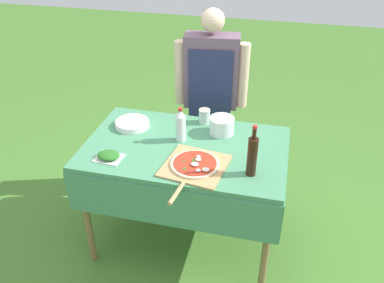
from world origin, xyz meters
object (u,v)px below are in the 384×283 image
water_bottle (181,125)px  mixing_tub (222,126)px  plate_stack (132,124)px  sauce_jar (204,117)px  pizza_on_peel (195,166)px  oil_bottle (252,156)px  prep_table (185,158)px  herb_container (109,156)px  person_cook (211,89)px

water_bottle → mixing_tub: bearing=32.3°
plate_stack → sauce_jar: (0.47, 0.17, 0.02)m
pizza_on_peel → sauce_jar: size_ratio=5.64×
water_bottle → plate_stack: water_bottle is taller
oil_bottle → water_bottle: 0.55m
prep_table → pizza_on_peel: 0.27m
sauce_jar → oil_bottle: bearing=-53.9°
herb_container → sauce_jar: 0.74m
oil_bottle → prep_table: bearing=155.5°
prep_table → herb_container: herb_container is taller
water_bottle → person_cook: bearing=84.5°
oil_bottle → herb_container: bearing=-177.0°
pizza_on_peel → plate_stack: bearing=152.8°
mixing_tub → sauce_jar: 0.18m
herb_container → mixing_tub: mixing_tub is taller
plate_stack → water_bottle: bearing=-14.8°
person_cook → pizza_on_peel: (0.09, -0.95, -0.06)m
herb_container → person_cook: bearing=65.9°
prep_table → mixing_tub: 0.33m
water_bottle → mixing_tub: size_ratio=1.44×
person_cook → sauce_jar: 0.41m
person_cook → plate_stack: bearing=46.2°
pizza_on_peel → herb_container: 0.53m
prep_table → herb_container: size_ratio=7.51×
pizza_on_peel → herb_container: size_ratio=3.28×
person_cook → pizza_on_peel: size_ratio=2.65×
prep_table → herb_container: 0.50m
pizza_on_peel → oil_bottle: bearing=10.5°
plate_stack → person_cook: bearing=52.7°
mixing_tub → plate_stack: 0.62m
oil_bottle → herb_container: 0.87m
oil_bottle → water_bottle: bearing=151.7°
prep_table → water_bottle: (-0.04, 0.06, 0.21)m
oil_bottle → mixing_tub: size_ratio=1.96×
person_cook → plate_stack: size_ratio=6.38×
person_cook → water_bottle: bearing=78.0°
person_cook → herb_container: size_ratio=8.70×
person_cook → water_bottle: 0.68m
herb_container → oil_bottle: bearing=3.0°
water_bottle → herb_container: water_bottle is taller
person_cook → oil_bottle: size_ratio=4.69×
water_bottle → herb_container: (-0.37, -0.31, -0.09)m
oil_bottle → water_bottle: oil_bottle is taller
person_cook → pizza_on_peel: person_cook is taller
pizza_on_peel → plate_stack: (-0.53, 0.37, 0.01)m
pizza_on_peel → sauce_jar: sauce_jar is taller
oil_bottle → plate_stack: oil_bottle is taller
prep_table → plate_stack: plate_stack is taller
oil_bottle → plate_stack: bearing=157.3°
pizza_on_peel → plate_stack: size_ratio=2.40×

